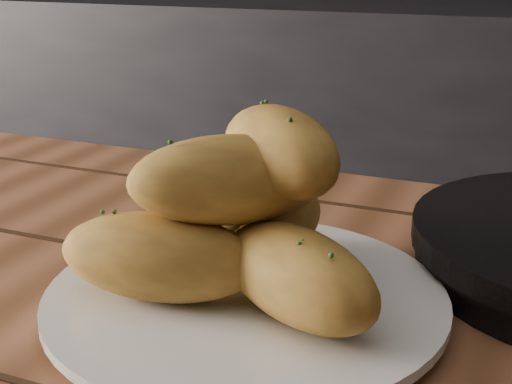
{
  "coord_description": "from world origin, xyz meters",
  "views": [
    {
      "loc": [
        0.65,
        0.08,
        1.01
      ],
      "look_at": [
        0.45,
        0.54,
        0.84
      ],
      "focal_mm": 50.0,
      "sensor_mm": 36.0,
      "label": 1
    }
  ],
  "objects": [
    {
      "name": "bread_rolls",
      "position": [
        0.45,
        0.53,
        0.83
      ],
      "size": [
        0.26,
        0.22,
        0.14
      ],
      "color": "gold",
      "rests_on": "plate"
    },
    {
      "name": "plate",
      "position": [
        0.45,
        0.52,
        0.76
      ],
      "size": [
        0.3,
        0.3,
        0.02
      ],
      "color": "white",
      "rests_on": "table"
    },
    {
      "name": "counter",
      "position": [
        0.0,
        1.7,
        0.45
      ],
      "size": [
        2.8,
        0.6,
        0.9
      ],
      "primitive_type": "cube",
      "color": "black",
      "rests_on": "ground"
    }
  ]
}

